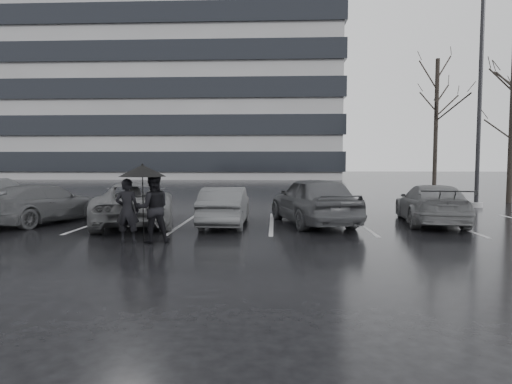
{
  "coord_description": "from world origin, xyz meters",
  "views": [
    {
      "loc": [
        0.7,
        -11.07,
        1.95
      ],
      "look_at": [
        0.17,
        1.0,
        1.1
      ],
      "focal_mm": 30.0,
      "sensor_mm": 36.0,
      "label": 1
    }
  ],
  "objects_px": {
    "car_east": "(431,204)",
    "lamp_post": "(480,103)",
    "pedestrian_left": "(127,210)",
    "tree_east": "(512,119)",
    "car_west_c": "(43,204)",
    "car_west_a": "(225,206)",
    "pedestrian_right": "(153,208)",
    "car_main": "(313,200)",
    "car_west_b": "(136,203)",
    "tree_north": "(436,126)"
  },
  "relations": [
    {
      "from": "car_east",
      "to": "lamp_post",
      "type": "distance_m",
      "value": 7.38
    },
    {
      "from": "lamp_post",
      "to": "pedestrian_left",
      "type": "bearing_deg",
      "value": -144.86
    },
    {
      "from": "pedestrian_left",
      "to": "tree_east",
      "type": "bearing_deg",
      "value": -145.19
    },
    {
      "from": "car_west_c",
      "to": "pedestrian_left",
      "type": "bearing_deg",
      "value": 158.99
    },
    {
      "from": "car_west_a",
      "to": "lamp_post",
      "type": "distance_m",
      "value": 12.35
    },
    {
      "from": "car_west_c",
      "to": "pedestrian_right",
      "type": "distance_m",
      "value": 5.5
    },
    {
      "from": "pedestrian_right",
      "to": "lamp_post",
      "type": "distance_m",
      "value": 14.93
    },
    {
      "from": "car_main",
      "to": "car_east",
      "type": "height_order",
      "value": "car_main"
    },
    {
      "from": "tree_east",
      "to": "lamp_post",
      "type": "bearing_deg",
      "value": -138.61
    },
    {
      "from": "pedestrian_right",
      "to": "car_east",
      "type": "bearing_deg",
      "value": -175.5
    },
    {
      "from": "car_main",
      "to": "car_west_a",
      "type": "height_order",
      "value": "car_main"
    },
    {
      "from": "pedestrian_left",
      "to": "pedestrian_right",
      "type": "xyz_separation_m",
      "value": [
        0.63,
        -0.0,
        0.06
      ]
    },
    {
      "from": "pedestrian_right",
      "to": "car_west_a",
      "type": "bearing_deg",
      "value": -136.04
    },
    {
      "from": "car_west_a",
      "to": "car_west_b",
      "type": "xyz_separation_m",
      "value": [
        -2.82,
        0.13,
        0.07
      ]
    },
    {
      "from": "tree_east",
      "to": "car_west_b",
      "type": "bearing_deg",
      "value": -153.1
    },
    {
      "from": "car_main",
      "to": "car_west_c",
      "type": "height_order",
      "value": "car_main"
    },
    {
      "from": "tree_north",
      "to": "pedestrian_right",
      "type": "bearing_deg",
      "value": -126.45
    },
    {
      "from": "car_main",
      "to": "tree_east",
      "type": "bearing_deg",
      "value": -158.15
    },
    {
      "from": "car_main",
      "to": "car_west_b",
      "type": "bearing_deg",
      "value": -12.42
    },
    {
      "from": "lamp_post",
      "to": "car_west_a",
      "type": "bearing_deg",
      "value": -150.54
    },
    {
      "from": "car_west_b",
      "to": "lamp_post",
      "type": "height_order",
      "value": "lamp_post"
    },
    {
      "from": "lamp_post",
      "to": "car_west_b",
      "type": "bearing_deg",
      "value": -156.61
    },
    {
      "from": "car_west_c",
      "to": "car_east",
      "type": "relative_size",
      "value": 1.0
    },
    {
      "from": "car_east",
      "to": "car_west_c",
      "type": "bearing_deg",
      "value": 9.57
    },
    {
      "from": "car_west_c",
      "to": "car_east",
      "type": "height_order",
      "value": "car_east"
    },
    {
      "from": "lamp_post",
      "to": "tree_north",
      "type": "bearing_deg",
      "value": 80.18
    },
    {
      "from": "car_west_c",
      "to": "car_east",
      "type": "xyz_separation_m",
      "value": [
        12.38,
        0.37,
        0.0
      ]
    },
    {
      "from": "car_west_b",
      "to": "car_west_c",
      "type": "relative_size",
      "value": 1.12
    },
    {
      "from": "pedestrian_right",
      "to": "tree_north",
      "type": "bearing_deg",
      "value": -146.14
    },
    {
      "from": "lamp_post",
      "to": "tree_north",
      "type": "xyz_separation_m",
      "value": [
        1.61,
        9.3,
        -0.2
      ]
    },
    {
      "from": "car_east",
      "to": "pedestrian_left",
      "type": "distance_m",
      "value": 9.23
    },
    {
      "from": "lamp_post",
      "to": "tree_north",
      "type": "distance_m",
      "value": 9.44
    },
    {
      "from": "pedestrian_right",
      "to": "tree_east",
      "type": "relative_size",
      "value": 0.21
    },
    {
      "from": "car_main",
      "to": "pedestrian_right",
      "type": "bearing_deg",
      "value": 23.03
    },
    {
      "from": "car_main",
      "to": "lamp_post",
      "type": "xyz_separation_m",
      "value": [
        7.49,
        5.36,
        3.69
      ]
    },
    {
      "from": "car_main",
      "to": "car_west_c",
      "type": "distance_m",
      "value": 8.63
    },
    {
      "from": "car_west_a",
      "to": "car_east",
      "type": "height_order",
      "value": "car_east"
    },
    {
      "from": "car_west_b",
      "to": "tree_north",
      "type": "relative_size",
      "value": 0.56
    },
    {
      "from": "lamp_post",
      "to": "tree_north",
      "type": "relative_size",
      "value": 1.14
    },
    {
      "from": "car_west_c",
      "to": "car_east",
      "type": "bearing_deg",
      "value": -159.89
    },
    {
      "from": "car_west_b",
      "to": "pedestrian_right",
      "type": "height_order",
      "value": "pedestrian_right"
    },
    {
      "from": "car_west_c",
      "to": "lamp_post",
      "type": "bearing_deg",
      "value": -142.9
    },
    {
      "from": "car_main",
      "to": "pedestrian_left",
      "type": "xyz_separation_m",
      "value": [
        -4.77,
        -3.27,
        0.02
      ]
    },
    {
      "from": "car_west_b",
      "to": "car_east",
      "type": "relative_size",
      "value": 1.12
    },
    {
      "from": "car_west_c",
      "to": "tree_east",
      "type": "xyz_separation_m",
      "value": [
        18.73,
        7.76,
        3.38
      ]
    },
    {
      "from": "car_west_c",
      "to": "tree_north",
      "type": "distance_m",
      "value": 23.35
    },
    {
      "from": "car_main",
      "to": "pedestrian_right",
      "type": "relative_size",
      "value": 2.65
    },
    {
      "from": "car_west_a",
      "to": "car_west_b",
      "type": "distance_m",
      "value": 2.82
    },
    {
      "from": "pedestrian_right",
      "to": "car_west_c",
      "type": "bearing_deg",
      "value": -54.95
    },
    {
      "from": "car_east",
      "to": "lamp_post",
      "type": "height_order",
      "value": "lamp_post"
    }
  ]
}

